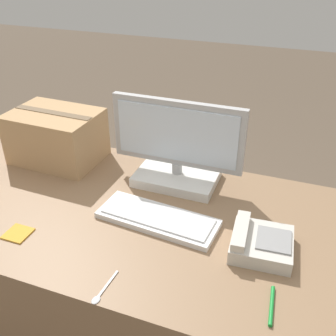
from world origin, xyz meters
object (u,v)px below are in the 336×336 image
at_px(monitor, 177,152).
at_px(pen_marker, 272,306).
at_px(spoon, 102,292).
at_px(sticky_note_pad, 18,233).
at_px(desk_phone, 260,243).
at_px(cardboard_box, 57,136).
at_px(keyboard, 158,218).

relative_size(monitor, pen_marker, 3.88).
relative_size(spoon, pen_marker, 1.00).
height_order(spoon, sticky_note_pad, sticky_note_pad).
relative_size(monitor, spoon, 3.88).
relative_size(monitor, desk_phone, 2.58).
distance_m(desk_phone, cardboard_box, 1.06).
bearing_deg(desk_phone, spoon, -143.52).
relative_size(desk_phone, sticky_note_pad, 2.48).
bearing_deg(monitor, desk_phone, -37.63).
bearing_deg(sticky_note_pad, monitor, 51.89).
distance_m(pen_marker, sticky_note_pad, 0.91).
distance_m(monitor, pen_marker, 0.74).
xyz_separation_m(monitor, pen_marker, (0.48, -0.55, -0.14)).
bearing_deg(pen_marker, monitor, -142.65).
bearing_deg(monitor, sticky_note_pad, -128.11).
height_order(cardboard_box, pen_marker, cardboard_box).
bearing_deg(spoon, keyboard, 178.86).
bearing_deg(desk_phone, cardboard_box, 158.83).
bearing_deg(desk_phone, pen_marker, -76.28).
relative_size(desk_phone, pen_marker, 1.50).
distance_m(monitor, keyboard, 0.32).
xyz_separation_m(monitor, cardboard_box, (-0.60, -0.01, -0.03)).
bearing_deg(cardboard_box, monitor, 0.56).
height_order(keyboard, cardboard_box, cardboard_box).
bearing_deg(sticky_note_pad, desk_phone, 14.88).
relative_size(pen_marker, sticky_note_pad, 1.65).
bearing_deg(monitor, pen_marker, -48.46).
distance_m(spoon, sticky_note_pad, 0.44).
relative_size(cardboard_box, pen_marker, 2.84).
xyz_separation_m(desk_phone, pen_marker, (0.07, -0.23, -0.03)).
relative_size(keyboard, pen_marker, 3.25).
distance_m(keyboard, cardboard_box, 0.69).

